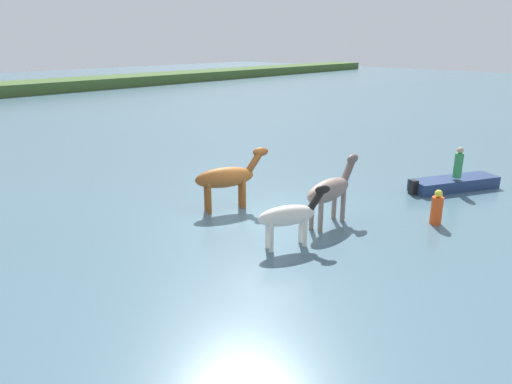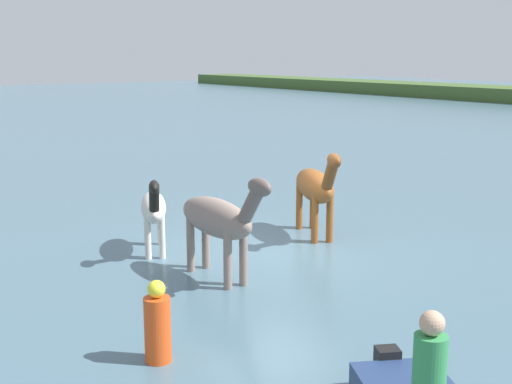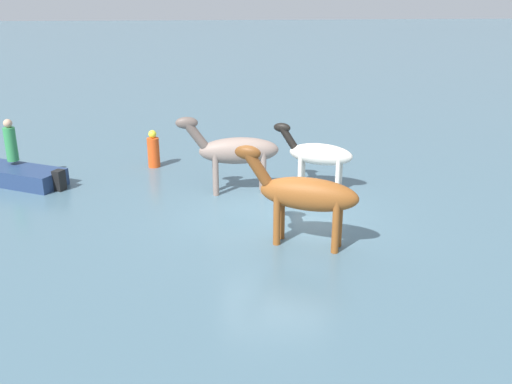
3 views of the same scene
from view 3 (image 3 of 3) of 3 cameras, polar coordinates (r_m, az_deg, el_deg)
name	(u,v)px [view 3 (image 3 of 3)]	position (r m, az deg, el deg)	size (l,w,h in m)	color
ground_plane	(274,217)	(13.56, 1.83, -2.56)	(160.92, 160.92, 0.00)	#476675
horse_gray_outer	(235,151)	(14.84, -2.09, 4.13)	(2.66, 0.65, 2.08)	gray
horse_chestnut_trailing	(304,194)	(11.79, 4.85, -0.21)	(2.61, 1.46, 2.08)	brown
horse_dun_straggler	(318,154)	(15.33, 6.22, 3.79)	(2.14, 1.27, 1.72)	silver
boat_dinghy_port	(6,176)	(17.45, -23.77, 1.46)	(3.72, 2.56, 0.71)	navy
person_watcher_seated	(11,142)	(17.28, -23.41, 4.65)	(0.32, 0.32, 1.19)	#338C4C
buoy_channel_marker	(153,151)	(17.46, -10.25, 4.11)	(0.36, 0.36, 1.14)	#E54C19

